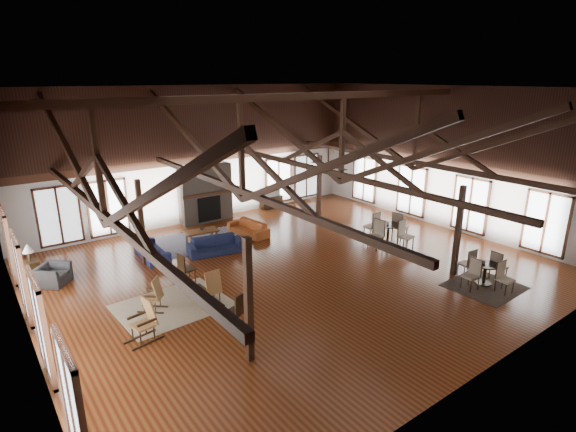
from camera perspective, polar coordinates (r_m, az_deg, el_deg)
floor at (r=15.59m, az=0.91°, el=-6.71°), size 16.00×16.00×0.00m
ceiling at (r=14.24m, az=1.03°, el=15.92°), size 16.00×14.00×0.02m
wall_back at (r=20.52m, az=-11.10°, el=7.61°), size 16.00×0.02×6.00m
wall_front at (r=10.23m, az=25.58°, el=-3.56°), size 16.00×0.02×6.00m
wall_left at (r=11.80m, az=-31.63°, el=-1.82°), size 0.02×14.00×6.00m
wall_right at (r=20.41m, az=19.25°, el=6.92°), size 0.02×14.00×6.00m
roof_truss at (r=14.42m, az=0.99°, el=8.07°), size 15.60×14.07×3.14m
post_grid at (r=15.03m, az=0.94°, el=-1.40°), size 8.16×7.16×3.05m
fireplace at (r=20.58m, az=-10.43°, el=2.80°), size 2.50×0.69×2.60m
ceiling_fan at (r=14.03m, az=5.12°, el=6.51°), size 1.60×1.60×0.75m
sofa_navy_front at (r=17.04m, az=-9.15°, el=-3.69°), size 2.20×1.21×0.61m
sofa_navy_left at (r=17.17m, az=-16.94°, el=-4.09°), size 2.08×0.90×0.60m
sofa_orange at (r=18.86m, az=-5.06°, el=-1.50°), size 2.03×1.01×0.57m
coffee_table at (r=18.14m, az=-10.93°, el=-2.01°), size 1.38×0.82×0.50m
vase at (r=18.19m, az=-10.87°, el=-1.48°), size 0.20×0.20×0.17m
armchair at (r=16.22m, az=-27.71°, el=-6.63°), size 1.26×1.28×0.62m
side_table_lamp at (r=16.82m, az=-29.85°, el=-5.56°), size 0.49×0.49×1.24m
rocking_chair_a at (r=13.33m, az=-16.58°, el=-9.64°), size 0.85×0.82×0.99m
rocking_chair_b at (r=13.25m, az=-9.65°, el=-9.08°), size 0.49×0.85×1.08m
rocking_chair_c at (r=12.02m, az=-17.59°, el=-12.52°), size 0.94×0.60×1.13m
side_chair_a at (r=14.68m, az=-13.05°, el=-6.25°), size 0.48×0.48×1.01m
side_chair_b at (r=11.95m, az=-6.44°, el=-11.61°), size 0.56×0.56×1.02m
cafe_table_near at (r=15.62m, az=23.76°, el=-6.29°), size 1.88×1.88×0.97m
cafe_table_far at (r=18.10m, az=12.61°, el=-1.76°), size 2.18×2.18×1.12m
cup_near at (r=15.51m, az=23.59°, el=-5.39°), size 0.14×0.14×0.09m
cup_far at (r=17.98m, az=12.56°, el=-0.89°), size 0.14×0.14×0.09m
tv_console at (r=22.66m, az=-2.15°, el=1.80°), size 1.15×0.43×0.57m
television at (r=22.51m, az=-2.21°, el=3.15°), size 0.94×0.21×0.54m
rug_tan at (r=13.65m, az=-14.41°, el=-10.95°), size 3.15×2.54×0.01m
rug_navy at (r=18.38m, az=-11.27°, el=-3.21°), size 3.85×3.13×0.01m
rug_dark at (r=15.63m, az=23.67°, el=-8.18°), size 2.17×1.98×0.01m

